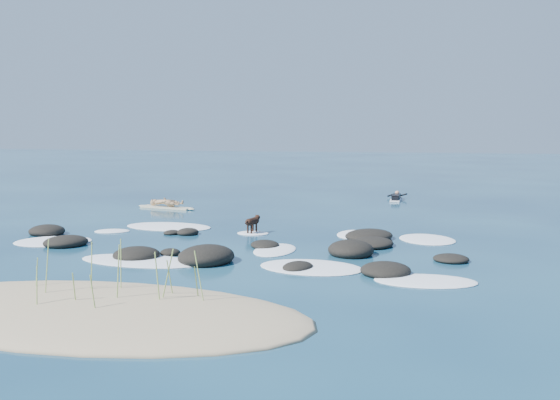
# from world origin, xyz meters

# --- Properties ---
(ground) EXTENTS (160.00, 160.00, 0.00)m
(ground) POSITION_xyz_m (0.00, 0.00, 0.00)
(ground) COLOR #0A2642
(ground) RESTS_ON ground
(sand_dune) EXTENTS (9.00, 4.40, 0.60)m
(sand_dune) POSITION_xyz_m (0.00, -8.20, 0.00)
(sand_dune) COLOR #9E8966
(sand_dune) RESTS_ON ground
(dune_grass) EXTENTS (3.93, 1.77, 1.23)m
(dune_grass) POSITION_xyz_m (0.38, -7.77, 0.63)
(dune_grass) COLOR #8BA952
(dune_grass) RESTS_ON ground
(reef_rocks) EXTENTS (14.66, 7.40, 0.61)m
(reef_rocks) POSITION_xyz_m (1.13, -1.50, 0.11)
(reef_rocks) COLOR black
(reef_rocks) RESTS_ON ground
(breaking_foam) EXTENTS (14.32, 8.14, 0.12)m
(breaking_foam) POSITION_xyz_m (0.48, -1.00, 0.01)
(breaking_foam) COLOR white
(breaking_foam) RESTS_ON ground
(standing_surfer_rig) EXTENTS (3.05, 1.05, 1.75)m
(standing_surfer_rig) POSITION_xyz_m (-5.40, 7.12, 0.69)
(standing_surfer_rig) COLOR beige
(standing_surfer_rig) RESTS_ON ground
(paddling_surfer_rig) EXTENTS (1.04, 2.30, 0.40)m
(paddling_surfer_rig) POSITION_xyz_m (4.45, 13.12, 0.14)
(paddling_surfer_rig) COLOR white
(paddling_surfer_rig) RESTS_ON ground
(dog) EXTENTS (0.39, 1.02, 0.65)m
(dog) POSITION_xyz_m (0.39, 1.48, 0.43)
(dog) COLOR black
(dog) RESTS_ON ground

